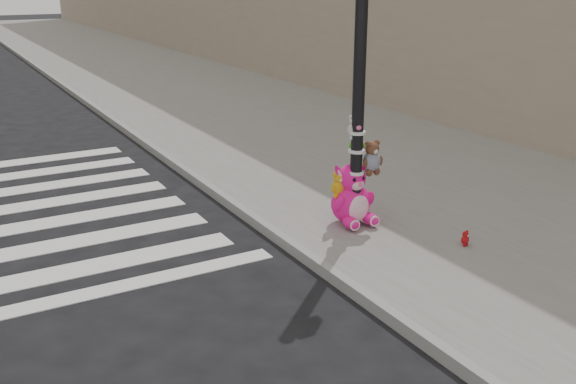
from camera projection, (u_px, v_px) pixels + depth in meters
ground at (240, 346)px, 6.18m from camera, size 120.00×120.00×0.00m
sidewalk_near at (249, 110)px, 16.74m from camera, size 7.00×80.00×0.14m
curb_edge at (117, 124)px, 15.13m from camera, size 0.12×80.00×0.15m
signal_pole at (360, 108)px, 8.34m from camera, size 0.71×0.49×4.00m
pink_bunny at (352, 198)px, 8.78m from camera, size 0.63×0.65×0.89m
red_teddy at (465, 238)px, 8.11m from camera, size 0.16×0.13×0.20m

